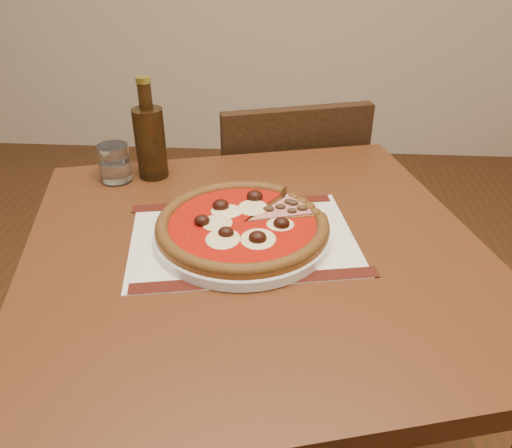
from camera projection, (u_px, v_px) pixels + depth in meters
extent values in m
cube|color=#572A14|center=(255.00, 254.00, 0.89)|extent=(0.98, 0.98, 0.04)
cylinder|color=#572A14|center=(102.00, 310.00, 1.33)|extent=(0.05, 0.05, 0.71)
cylinder|color=#572A14|center=(353.00, 280.00, 1.44)|extent=(0.05, 0.05, 0.71)
cube|color=black|center=(276.00, 221.00, 1.62)|extent=(0.50, 0.50, 0.04)
cylinder|color=black|center=(307.00, 241.00, 1.91)|extent=(0.03, 0.03, 0.39)
cylinder|color=black|center=(219.00, 253.00, 1.84)|extent=(0.03, 0.03, 0.39)
cylinder|color=black|center=(339.00, 297.00, 1.62)|extent=(0.03, 0.03, 0.39)
cylinder|color=black|center=(237.00, 313.00, 1.56)|extent=(0.03, 0.03, 0.39)
cube|color=black|center=(295.00, 183.00, 1.35)|extent=(0.39, 0.15, 0.42)
cube|color=beige|center=(243.00, 238.00, 0.90)|extent=(0.44, 0.35, 0.00)
cylinder|color=white|center=(243.00, 233.00, 0.89)|extent=(0.31, 0.31, 0.02)
cylinder|color=#A16427|center=(243.00, 226.00, 0.89)|extent=(0.31, 0.31, 0.01)
torus|color=brown|center=(242.00, 223.00, 0.88)|extent=(0.31, 0.31, 0.02)
cylinder|color=#AB1308|center=(242.00, 223.00, 0.88)|extent=(0.26, 0.26, 0.00)
ellipsoid|color=#FEE3AB|center=(252.00, 207.00, 0.92)|extent=(0.05, 0.05, 0.01)
ellipsoid|color=#FEE3AB|center=(217.00, 203.00, 0.93)|extent=(0.05, 0.05, 0.01)
ellipsoid|color=#FEE3AB|center=(214.00, 221.00, 0.88)|extent=(0.05, 0.05, 0.01)
ellipsoid|color=#FEE3AB|center=(217.00, 242.00, 0.82)|extent=(0.05, 0.05, 0.01)
ellipsoid|color=#FEE3AB|center=(255.00, 234.00, 0.84)|extent=(0.05, 0.05, 0.01)
ellipsoid|color=#FEE3AB|center=(288.00, 223.00, 0.87)|extent=(0.05, 0.05, 0.01)
ellipsoid|color=black|center=(251.00, 198.00, 0.92)|extent=(0.03, 0.03, 0.02)
ellipsoid|color=black|center=(212.00, 196.00, 0.93)|extent=(0.03, 0.03, 0.02)
ellipsoid|color=black|center=(208.00, 215.00, 0.87)|extent=(0.03, 0.03, 0.02)
ellipsoid|color=black|center=(213.00, 238.00, 0.81)|extent=(0.03, 0.03, 0.02)
ellipsoid|color=black|center=(256.00, 231.00, 0.83)|extent=(0.03, 0.03, 0.02)
ellipsoid|color=black|center=(293.00, 219.00, 0.86)|extent=(0.03, 0.03, 0.02)
ellipsoid|color=#3D2A16|center=(274.00, 214.00, 0.90)|extent=(0.02, 0.01, 0.01)
ellipsoid|color=#3D2A16|center=(293.00, 208.00, 0.92)|extent=(0.02, 0.01, 0.01)
ellipsoid|color=#3D2A16|center=(272.00, 211.00, 0.91)|extent=(0.02, 0.01, 0.01)
ellipsoid|color=#3D2A16|center=(288.00, 204.00, 0.93)|extent=(0.02, 0.01, 0.01)
ellipsoid|color=#3D2A16|center=(269.00, 209.00, 0.91)|extent=(0.02, 0.01, 0.01)
ellipsoid|color=#3D2A16|center=(283.00, 201.00, 0.94)|extent=(0.02, 0.01, 0.01)
cylinder|color=white|center=(115.00, 163.00, 1.08)|extent=(0.08, 0.08, 0.08)
cylinder|color=#37220D|center=(151.00, 144.00, 1.08)|extent=(0.07, 0.07, 0.15)
cylinder|color=#37220D|center=(145.00, 98.00, 1.03)|extent=(0.03, 0.03, 0.07)
cylinder|color=olive|center=(143.00, 80.00, 1.01)|extent=(0.03, 0.03, 0.01)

